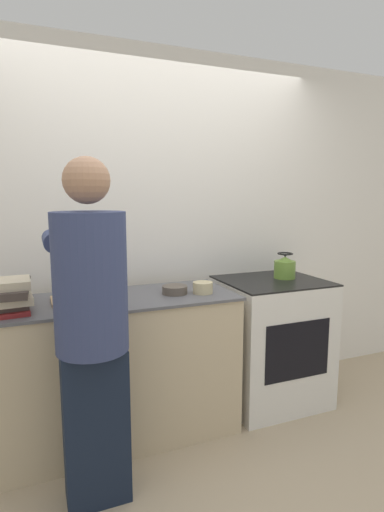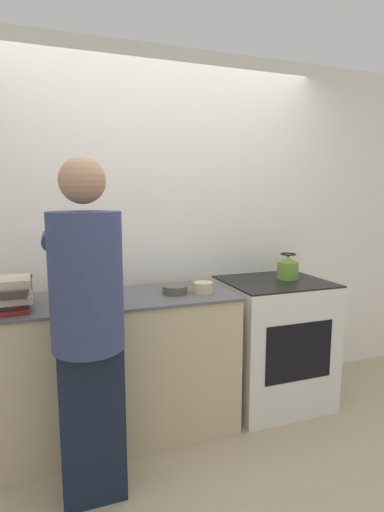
% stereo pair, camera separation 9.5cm
% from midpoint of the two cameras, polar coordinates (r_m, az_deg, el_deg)
% --- Properties ---
extents(ground_plane, '(12.00, 12.00, 0.00)m').
position_cam_midpoint_polar(ground_plane, '(2.77, 0.51, -25.54)').
color(ground_plane, tan).
extents(wall_back, '(8.00, 0.05, 2.60)m').
position_cam_midpoint_polar(wall_back, '(2.99, -4.27, 3.71)').
color(wall_back, white).
rests_on(wall_back, ground_plane).
extents(counter, '(1.56, 0.61, 0.92)m').
position_cam_midpoint_polar(counter, '(2.70, -9.93, -15.37)').
color(counter, '#C6B28E').
rests_on(counter, ground_plane).
extents(oven, '(0.74, 0.66, 0.94)m').
position_cam_midpoint_polar(oven, '(3.14, 12.40, -11.85)').
color(oven, silver).
rests_on(oven, ground_plane).
extents(person, '(0.40, 0.63, 1.73)m').
position_cam_midpoint_polar(person, '(2.04, -13.37, -9.13)').
color(person, '#151F31').
rests_on(person, ground_plane).
extents(cutting_board, '(0.34, 0.23, 0.02)m').
position_cam_midpoint_polar(cutting_board, '(2.54, -14.60, -5.83)').
color(cutting_board, tan).
rests_on(cutting_board, counter).
extents(knife, '(0.22, 0.07, 0.01)m').
position_cam_midpoint_polar(knife, '(2.54, -15.32, -5.63)').
color(knife, silver).
rests_on(knife, cutting_board).
extents(kettle, '(0.16, 0.16, 0.19)m').
position_cam_midpoint_polar(kettle, '(3.08, 14.37, -1.70)').
color(kettle, olive).
rests_on(kettle, oven).
extents(bowl_prep, '(0.13, 0.13, 0.07)m').
position_cam_midpoint_polar(bowl_prep, '(2.61, 2.62, -4.55)').
color(bowl_prep, '#C6B789').
rests_on(bowl_prep, counter).
extents(bowl_mixing, '(0.16, 0.16, 0.05)m').
position_cam_midpoint_polar(bowl_mixing, '(2.61, -1.34, -4.81)').
color(bowl_mixing, brown).
rests_on(bowl_mixing, counter).
extents(canister_jar, '(0.13, 0.13, 0.15)m').
position_cam_midpoint_polar(canister_jar, '(2.63, -22.22, -4.22)').
color(canister_jar, '#756047').
rests_on(canister_jar, counter).
extents(book_stack, '(0.22, 0.28, 0.18)m').
position_cam_midpoint_polar(book_stack, '(2.40, -23.32, -5.01)').
color(book_stack, maroon).
rests_on(book_stack, counter).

